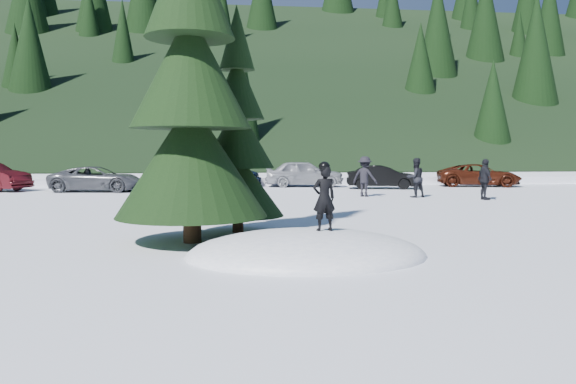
{
  "coord_description": "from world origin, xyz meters",
  "views": [
    {
      "loc": [
        -1.48,
        -10.19,
        1.92
      ],
      "look_at": [
        -0.21,
        1.28,
        1.1
      ],
      "focal_mm": 35.0,
      "sensor_mm": 36.0,
      "label": 1
    }
  ],
  "objects": [
    {
      "name": "ground",
      "position": [
        0.0,
        0.0,
        0.0
      ],
      "size": [
        200.0,
        200.0,
        0.0
      ],
      "primitive_type": "plane",
      "color": "white",
      "rests_on": "ground"
    },
    {
      "name": "snow_mound",
      "position": [
        0.0,
        0.0,
        0.0
      ],
      "size": [
        4.48,
        3.52,
        0.96
      ],
      "primitive_type": "ellipsoid",
      "color": "white",
      "rests_on": "ground"
    },
    {
      "name": "forest_hillside",
      "position": [
        0.0,
        54.0,
        12.5
      ],
      "size": [
        200.0,
        60.0,
        25.0
      ],
      "primitive_type": null,
      "color": "black",
      "rests_on": "ground"
    },
    {
      "name": "spruce_tall",
      "position": [
        -2.2,
        1.8,
        3.32
      ],
      "size": [
        3.2,
        3.2,
        8.6
      ],
      "color": "black",
      "rests_on": "ground"
    },
    {
      "name": "spruce_short",
      "position": [
        -1.2,
        3.2,
        2.1
      ],
      "size": [
        2.2,
        2.2,
        5.37
      ],
      "color": "black",
      "rests_on": "ground"
    },
    {
      "name": "child_skier",
      "position": [
        0.31,
        -0.07,
        1.08
      ],
      "size": [
        0.48,
        0.36,
        1.2
      ],
      "primitive_type": "imported",
      "rotation": [
        0.0,
        0.0,
        3.33
      ],
      "color": "black",
      "rests_on": "snow_mound"
    },
    {
      "name": "adult_0",
      "position": [
        6.53,
        12.86,
        0.84
      ],
      "size": [
        0.95,
        0.82,
        1.68
      ],
      "primitive_type": "imported",
      "rotation": [
        0.0,
        0.0,
        3.39
      ],
      "color": "black",
      "rests_on": "ground"
    },
    {
      "name": "adult_1",
      "position": [
        8.9,
        11.34,
        0.83
      ],
      "size": [
        0.43,
        0.98,
        1.66
      ],
      "primitive_type": "imported",
      "rotation": [
        0.0,
        0.0,
        1.6
      ],
      "color": "black",
      "rests_on": "ground"
    },
    {
      "name": "adult_2",
      "position": [
        4.5,
        13.53,
        0.87
      ],
      "size": [
        1.28,
        1.21,
        1.74
      ],
      "primitive_type": "imported",
      "rotation": [
        0.0,
        0.0,
        2.46
      ],
      "color": "black",
      "rests_on": "ground"
    },
    {
      "name": "car_2",
      "position": [
        -7.72,
        17.97,
        0.62
      ],
      "size": [
        4.63,
        2.53,
        1.23
      ],
      "primitive_type": "imported",
      "rotation": [
        0.0,
        0.0,
        1.46
      ],
      "color": "#4B4D53",
      "rests_on": "ground"
    },
    {
      "name": "car_3",
      "position": [
        -2.13,
        21.31,
        0.76
      ],
      "size": [
        5.36,
        2.39,
        1.53
      ],
      "primitive_type": "imported",
      "rotation": [
        0.0,
        0.0,
        1.62
      ],
      "color": "black",
      "rests_on": "ground"
    },
    {
      "name": "car_4",
      "position": [
        2.86,
        20.69,
        0.74
      ],
      "size": [
        4.51,
        2.21,
        1.48
      ],
      "primitive_type": "imported",
      "rotation": [
        0.0,
        0.0,
        1.46
      ],
      "color": "gray",
      "rests_on": "ground"
    },
    {
      "name": "car_5",
      "position": [
        6.71,
        18.52,
        0.62
      ],
      "size": [
        3.92,
        1.99,
        1.23
      ],
      "primitive_type": "imported",
      "rotation": [
        0.0,
        0.0,
        1.38
      ],
      "color": "black",
      "rests_on": "ground"
    },
    {
      "name": "car_6",
      "position": [
        12.66,
        19.93,
        0.63
      ],
      "size": [
        4.88,
        3.05,
        1.26
      ],
      "primitive_type": "imported",
      "rotation": [
        0.0,
        0.0,
        1.34
      ],
      "color": "#3F160B",
      "rests_on": "ground"
    }
  ]
}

